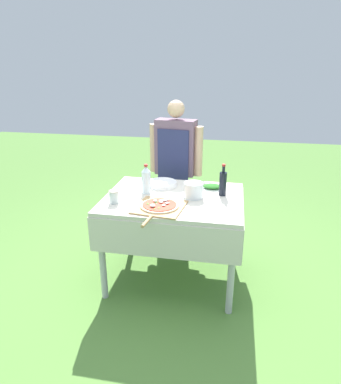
{
  "coord_description": "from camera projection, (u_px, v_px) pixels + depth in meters",
  "views": [
    {
      "loc": [
        0.46,
        -2.6,
        1.83
      ],
      "look_at": [
        -0.03,
        0.0,
        0.83
      ],
      "focal_mm": 32.0,
      "sensor_mm": 36.0,
      "label": 1
    }
  ],
  "objects": [
    {
      "name": "herb_container",
      "position": [
        212.0,
        187.0,
        3.01
      ],
      "size": [
        0.19,
        0.15,
        0.04
      ],
      "rotation": [
        0.0,
        0.0,
        0.04
      ],
      "color": "silver",
      "rests_on": "prep_table"
    },
    {
      "name": "plate_stack",
      "position": [
        162.0,
        184.0,
        3.08
      ],
      "size": [
        0.27,
        0.27,
        0.04
      ],
      "color": "white",
      "rests_on": "prep_table"
    },
    {
      "name": "person_cook",
      "position": [
        176.0,
        161.0,
        3.52
      ],
      "size": [
        0.55,
        0.23,
        1.49
      ],
      "rotation": [
        0.0,
        0.0,
        3.0
      ],
      "color": "#333D56",
      "rests_on": "ground"
    },
    {
      "name": "prep_table",
      "position": [
        174.0,
        208.0,
        2.88
      ],
      "size": [
        1.15,
        0.9,
        0.79
      ],
      "color": "beige",
      "rests_on": "ground"
    },
    {
      "name": "water_bottle",
      "position": [
        146.0,
        180.0,
        2.88
      ],
      "size": [
        0.08,
        0.08,
        0.25
      ],
      "color": "silver",
      "rests_on": "prep_table"
    },
    {
      "name": "sauce_jar",
      "position": [
        114.0,
        198.0,
        2.7
      ],
      "size": [
        0.08,
        0.08,
        0.1
      ],
      "color": "silver",
      "rests_on": "prep_table"
    },
    {
      "name": "oil_bottle",
      "position": [
        223.0,
        183.0,
        2.84
      ],
      "size": [
        0.06,
        0.06,
        0.27
      ],
      "color": "black",
      "rests_on": "prep_table"
    },
    {
      "name": "mixing_tub",
      "position": [
        193.0,
        190.0,
        2.8
      ],
      "size": [
        0.16,
        0.16,
        0.13
      ],
      "primitive_type": "cylinder",
      "color": "silver",
      "rests_on": "prep_table"
    },
    {
      "name": "pizza_on_peel",
      "position": [
        159.0,
        206.0,
        2.61
      ],
      "size": [
        0.4,
        0.55,
        0.05
      ],
      "rotation": [
        0.0,
        0.0,
        -0.12
      ],
      "color": "tan",
      "rests_on": "prep_table"
    },
    {
      "name": "ground_plane",
      "position": [
        173.0,
        277.0,
        3.12
      ],
      "size": [
        12.0,
        12.0,
        0.0
      ],
      "primitive_type": "plane",
      "color": "#517F38"
    }
  ]
}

